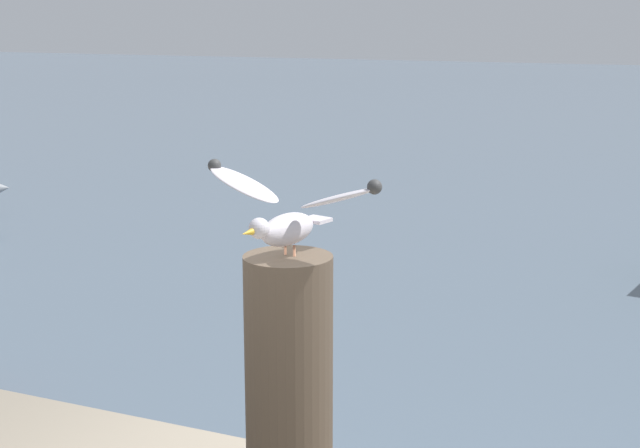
# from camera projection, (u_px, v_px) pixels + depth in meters

# --- Properties ---
(mooring_post) EXTENTS (0.28, 0.28, 0.83)m
(mooring_post) POSITION_uv_depth(u_px,v_px,m) (289.00, 381.00, 2.99)
(mooring_post) COLOR #382D23
(mooring_post) RESTS_ON harbor_quay
(seagull) EXTENTS (0.66, 0.39, 0.27)m
(seagull) POSITION_uv_depth(u_px,v_px,m) (287.00, 214.00, 2.86)
(seagull) COLOR tan
(seagull) RESTS_ON mooring_post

